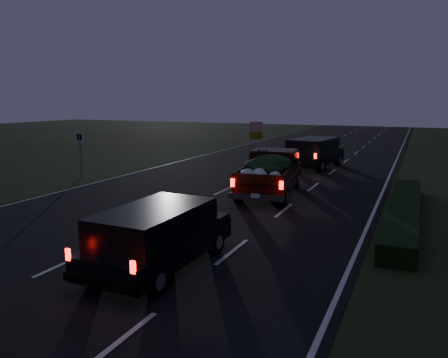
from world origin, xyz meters
The scene contains 7 objects.
ground centered at (0.00, 0.00, 0.00)m, with size 120.00×120.00×0.00m, color black.
road_asphalt centered at (0.00, 0.00, 0.01)m, with size 14.00×120.00×0.02m, color black.
hedge_row centered at (7.80, 3.00, 0.30)m, with size 1.00×10.00×0.60m, color black.
route_sign centered at (-8.50, 5.00, 1.66)m, with size 0.55×0.08×2.50m.
pickup_truck centered at (2.18, 5.13, 1.07)m, with size 2.79×5.70×2.87m.
lead_suv centered at (2.23, 13.50, 1.13)m, with size 2.81×5.44×1.50m.
rear_suv centered at (2.37, -4.35, 0.98)m, with size 2.10×4.52×1.29m.
Camera 1 is at (8.12, -13.12, 4.17)m, focal length 35.00 mm.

